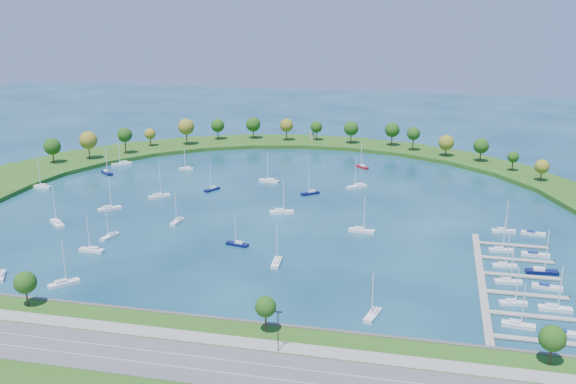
% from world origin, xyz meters
% --- Properties ---
extents(ground, '(700.00, 700.00, 0.00)m').
position_xyz_m(ground, '(0.00, 0.00, 0.00)').
color(ground, '#082B45').
rests_on(ground, ground).
extents(south_shoreline, '(420.00, 43.10, 11.60)m').
position_xyz_m(south_shoreline, '(0.03, -122.88, 1.00)').
color(south_shoreline, '#295015').
rests_on(south_shoreline, ground).
extents(breakwater, '(286.74, 247.64, 2.00)m').
position_xyz_m(breakwater, '(-46.33, 48.72, 0.99)').
color(breakwater, '#295015').
rests_on(breakwater, ground).
extents(breakwater_trees, '(237.21, 90.22, 14.70)m').
position_xyz_m(breakwater_trees, '(-22.21, 87.89, 10.66)').
color(breakwater_trees, '#382314').
rests_on(breakwater_trees, breakwater).
extents(harbor_tower, '(2.60, 2.60, 4.43)m').
position_xyz_m(harbor_tower, '(-6.83, 119.01, 4.27)').
color(harbor_tower, gray).
rests_on(harbor_tower, breakwater).
extents(dock_system, '(24.28, 82.00, 1.60)m').
position_xyz_m(dock_system, '(85.30, -61.00, 0.35)').
color(dock_system, gray).
rests_on(dock_system, ground).
extents(moored_boat_0, '(3.03, 8.00, 11.47)m').
position_xyz_m(moored_boat_0, '(-28.99, -30.35, 0.89)').
color(moored_boat_0, white).
rests_on(moored_boat_0, ground).
extents(moored_boat_1, '(7.19, 2.79, 10.29)m').
position_xyz_m(moored_boat_1, '(-55.04, 45.47, 0.86)').
color(moored_boat_1, white).
rests_on(moored_boat_1, ground).
extents(moored_boat_2, '(8.61, 2.77, 12.50)m').
position_xyz_m(moored_boat_2, '(-45.18, -64.15, 0.92)').
color(moored_boat_2, white).
rests_on(moored_boat_2, ground).
extents(moored_boat_3, '(9.18, 8.63, 14.49)m').
position_xyz_m(moored_boat_3, '(-89.74, 46.36, 0.99)').
color(moored_boat_3, white).
rests_on(moored_boat_3, ground).
extents(moored_boat_4, '(6.20, 8.28, 12.14)m').
position_xyz_m(moored_boat_4, '(-61.06, -89.38, 0.91)').
color(moored_boat_4, white).
rests_on(moored_boat_4, ground).
extents(moored_boat_5, '(5.53, 8.01, 11.56)m').
position_xyz_m(moored_boat_5, '(-30.67, 13.23, 0.89)').
color(moored_boat_5, '#090F3D').
rests_on(moored_boat_5, ground).
extents(moored_boat_6, '(9.70, 5.20, 13.73)m').
position_xyz_m(moored_boat_6, '(6.06, -10.98, 0.96)').
color(moored_boat_6, white).
rests_on(moored_boat_6, ground).
extents(moored_boat_7, '(7.28, 6.81, 11.46)m').
position_xyz_m(moored_boat_7, '(28.05, 67.89, 0.89)').
color(moored_boat_7, maroon).
rests_on(moored_boat_7, ground).
extents(moored_boat_8, '(8.36, 8.06, 13.34)m').
position_xyz_m(moored_boat_8, '(-48.71, -1.76, 0.95)').
color(moored_boat_8, white).
rests_on(moored_boat_8, ground).
extents(moored_boat_9, '(8.18, 7.30, 12.63)m').
position_xyz_m(moored_boat_9, '(-88.74, 28.99, 0.92)').
color(moored_boat_9, '#090F3D').
rests_on(moored_boat_9, ground).
extents(moored_boat_10, '(9.21, 3.43, 13.22)m').
position_xyz_m(moored_boat_10, '(-104.90, 0.52, 0.94)').
color(moored_boat_10, white).
rests_on(moored_boat_10, ground).
extents(moored_boat_11, '(4.29, 8.74, 12.38)m').
position_xyz_m(moored_boat_11, '(49.23, -89.92, 0.92)').
color(moored_boat_11, white).
rests_on(moored_boat_11, ground).
extents(moored_boat_12, '(9.82, 4.51, 13.93)m').
position_xyz_m(moored_boat_12, '(-9.70, 31.65, 0.97)').
color(moored_boat_12, white).
rests_on(moored_boat_12, ground).
extents(moored_boat_13, '(3.11, 8.81, 12.70)m').
position_xyz_m(moored_boat_13, '(16.41, -61.02, 0.93)').
color(moored_boat_13, white).
rests_on(moored_boat_13, ground).
extents(moored_boat_14, '(3.99, 8.17, 11.57)m').
position_xyz_m(moored_boat_14, '(-45.73, -50.73, 0.89)').
color(moored_boat_14, white).
rests_on(moored_boat_14, ground).
extents(moored_boat_15, '(8.41, 8.08, 13.40)m').
position_xyz_m(moored_boat_15, '(-60.84, -22.07, 0.95)').
color(moored_boat_15, white).
rests_on(moored_boat_15, ground).
extents(moored_boat_16, '(9.26, 8.86, 14.72)m').
position_xyz_m(moored_boat_16, '(-70.95, -42.82, 0.99)').
color(moored_boat_16, white).
rests_on(moored_boat_16, ground).
extents(moored_boat_17, '(8.98, 8.46, 14.18)m').
position_xyz_m(moored_boat_17, '(30.07, 31.10, 0.98)').
color(moored_boat_17, white).
rests_on(moored_boat_17, ground).
extents(moored_boat_18, '(9.46, 3.51, 13.59)m').
position_xyz_m(moored_boat_18, '(38.77, -25.77, 0.96)').
color(moored_boat_18, white).
rests_on(moored_boat_18, ground).
extents(moored_boat_19, '(7.78, 7.05, 12.09)m').
position_xyz_m(moored_boat_19, '(11.99, 16.90, 0.91)').
color(moored_boat_19, '#090F3D').
rests_on(moored_boat_19, ground).
extents(moored_boat_20, '(7.69, 8.47, 13.17)m').
position_xyz_m(moored_boat_20, '(-39.85, -90.07, 0.94)').
color(moored_boat_20, white).
rests_on(moored_boat_20, ground).
extents(moored_boat_21, '(8.17, 3.88, 11.58)m').
position_xyz_m(moored_boat_21, '(-0.31, -48.15, 0.89)').
color(moored_boat_21, '#090F3D').
rests_on(moored_boat_21, ground).
extents(docked_boat_0, '(8.45, 3.36, 12.08)m').
position_xyz_m(docked_boat_0, '(85.52, -87.24, 0.91)').
color(docked_boat_0, white).
rests_on(docked_boat_0, ground).
extents(docked_boat_1, '(7.90, 2.71, 1.59)m').
position_xyz_m(docked_boat_1, '(95.99, -89.09, 0.58)').
color(docked_boat_1, white).
rests_on(docked_boat_1, ground).
extents(docked_boat_2, '(7.65, 3.24, 10.90)m').
position_xyz_m(docked_boat_2, '(85.53, -74.24, 0.88)').
color(docked_boat_2, white).
rests_on(docked_boat_2, ground).
extents(docked_boat_3, '(8.65, 2.42, 12.71)m').
position_xyz_m(docked_boat_3, '(96.01, -75.55, 0.93)').
color(docked_boat_3, white).
rests_on(docked_boat_3, ground).
extents(docked_boat_4, '(7.97, 3.01, 11.44)m').
position_xyz_m(docked_boat_4, '(85.53, -59.90, 0.89)').
color(docked_boat_4, white).
rests_on(docked_boat_4, ground).
extents(docked_boat_5, '(8.63, 3.61, 1.71)m').
position_xyz_m(docked_boat_5, '(95.98, -61.43, 0.63)').
color(docked_boat_5, white).
rests_on(docked_boat_5, ground).
extents(docked_boat_6, '(7.59, 3.06, 10.84)m').
position_xyz_m(docked_boat_6, '(85.54, -47.61, 0.87)').
color(docked_boat_6, white).
rests_on(docked_boat_6, ground).
extents(docked_boat_7, '(9.68, 3.42, 13.95)m').
position_xyz_m(docked_boat_7, '(96.00, -50.39, 0.97)').
color(docked_boat_7, '#090F3D').
rests_on(docked_boat_7, ground).
extents(docked_boat_8, '(7.93, 3.34, 11.31)m').
position_xyz_m(docked_boat_8, '(85.53, -34.16, 0.89)').
color(docked_boat_8, white).
rests_on(docked_boat_8, ground).
extents(docked_boat_9, '(8.94, 3.08, 1.79)m').
position_xyz_m(docked_boat_9, '(95.97, -36.01, 0.66)').
color(docked_boat_9, white).
rests_on(docked_boat_9, ground).
extents(docked_boat_10, '(8.38, 3.23, 12.00)m').
position_xyz_m(docked_boat_10, '(87.92, -14.68, 0.91)').
color(docked_boat_10, white).
rests_on(docked_boat_10, ground).
extents(docked_boat_11, '(8.47, 3.58, 1.68)m').
position_xyz_m(docked_boat_11, '(97.88, -14.95, 0.62)').
color(docked_boat_11, white).
rests_on(docked_boat_11, ground).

